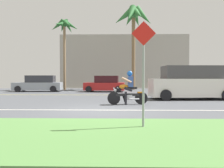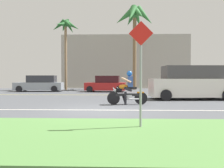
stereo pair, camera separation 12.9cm
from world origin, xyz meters
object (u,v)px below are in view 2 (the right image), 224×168
palm_tree_0 (66,29)px  street_sign (141,64)px  suv_nearby (192,83)px  motorcyclist (128,90)px  palm_tree_1 (135,20)px  parked_car_1 (106,84)px  parked_car_0 (40,84)px

palm_tree_0 → street_sign: 19.63m
suv_nearby → motorcyclist: bearing=-144.7°
street_sign → palm_tree_0: bearing=108.9°
suv_nearby → palm_tree_0: size_ratio=0.68×
palm_tree_1 → suv_nearby: bearing=-75.7°
suv_nearby → street_sign: (-3.84, -8.09, 0.69)m
palm_tree_1 → motorcyclist: bearing=-95.2°
parked_car_1 → palm_tree_0: size_ratio=0.50×
palm_tree_1 → street_sign: size_ratio=3.27×
motorcyclist → parked_car_1: 9.94m
motorcyclist → palm_tree_0: 15.21m
parked_car_0 → street_sign: size_ratio=1.62×
palm_tree_1 → street_sign: 19.78m
suv_nearby → parked_car_1: bearing=128.7°
motorcyclist → parked_car_0: size_ratio=0.44×
street_sign → parked_car_0: bearing=117.7°
motorcyclist → street_sign: (0.14, -5.27, 0.98)m
suv_nearby → parked_car_0: 13.85m
parked_car_0 → parked_car_1: bearing=-1.6°
palm_tree_1 → street_sign: (-1.10, -18.86, -5.86)m
suv_nearby → street_sign: street_sign is taller
palm_tree_1 → street_sign: palm_tree_1 is taller
motorcyclist → suv_nearby: size_ratio=0.38×
motorcyclist → palm_tree_1: 15.26m
street_sign → suv_nearby: bearing=64.6°
suv_nearby → parked_car_0: (-11.85, 7.16, -0.28)m
parked_car_0 → parked_car_1: (6.25, -0.17, -0.01)m
parked_car_0 → palm_tree_0: 6.55m
street_sign → motorcyclist: bearing=91.6°
suv_nearby → palm_tree_1: (-2.75, 10.77, 6.56)m
parked_car_1 → palm_tree_0: bearing=146.4°
parked_car_0 → palm_tree_0: (1.82, 2.77, 5.66)m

